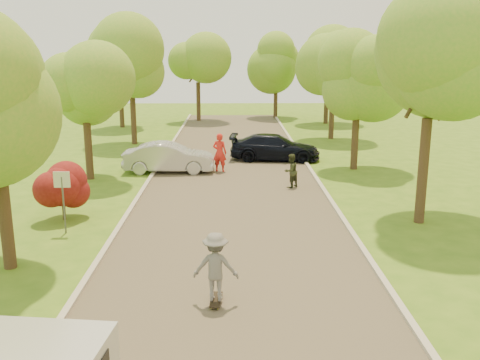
{
  "coord_description": "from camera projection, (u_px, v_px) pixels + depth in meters",
  "views": [
    {
      "loc": [
        -0.05,
        -13.57,
        6.16
      ],
      "look_at": [
        0.25,
        6.31,
        1.3
      ],
      "focal_mm": 40.0,
      "sensor_mm": 36.0,
      "label": 1
    }
  ],
  "objects": [
    {
      "name": "longboard",
      "position": [
        216.0,
        300.0,
        13.3
      ],
      "size": [
        0.32,
        0.91,
        0.1
      ],
      "rotation": [
        0.0,
        0.0,
        3.06
      ],
      "color": "black",
      "rests_on": "ground"
    },
    {
      "name": "person_olive",
      "position": [
        291.0,
        171.0,
        24.33
      ],
      "size": [
        0.96,
        0.95,
        1.57
      ],
      "primitive_type": "imported",
      "rotation": [
        0.0,
        0.0,
        3.89
      ],
      "color": "#2C331E",
      "rests_on": "ground"
    },
    {
      "name": "tree_bg_a",
      "position": [
        122.0,
        61.0,
        42.39
      ],
      "size": [
        5.12,
        5.0,
        7.72
      ],
      "color": "#382619",
      "rests_on": "ground"
    },
    {
      "name": "person_striped",
      "position": [
        220.0,
        153.0,
        27.51
      ],
      "size": [
        0.84,
        0.67,
        2.0
      ],
      "primitive_type": "imported",
      "rotation": [
        0.0,
        0.0,
        2.86
      ],
      "color": "red",
      "rests_on": "ground"
    },
    {
      "name": "tree_bg_c",
      "position": [
        200.0,
        63.0,
        46.44
      ],
      "size": [
        4.92,
        4.8,
        7.33
      ],
      "color": "#382619",
      "rests_on": "ground"
    },
    {
      "name": "red_shrub",
      "position": [
        62.0,
        191.0,
        19.63
      ],
      "size": [
        1.7,
        1.7,
        1.95
      ],
      "color": "#382619",
      "rests_on": "ground"
    },
    {
      "name": "tree_l_far",
      "position": [
        134.0,
        61.0,
        34.62
      ],
      "size": [
        4.92,
        4.8,
        7.79
      ],
      "color": "#382619",
      "rests_on": "ground"
    },
    {
      "name": "tree_r_midb",
      "position": [
        362.0,
        75.0,
        27.19
      ],
      "size": [
        4.51,
        4.4,
        7.01
      ],
      "color": "#382619",
      "rests_on": "ground"
    },
    {
      "name": "ground",
      "position": [
        234.0,
        281.0,
        14.65
      ],
      "size": [
        100.0,
        100.0,
        0.0
      ],
      "primitive_type": "plane",
      "color": "#406D19",
      "rests_on": "ground"
    },
    {
      "name": "street_sign",
      "position": [
        62.0,
        189.0,
        18.07
      ],
      "size": [
        0.55,
        0.06,
        2.17
      ],
      "color": "#59595E",
      "rests_on": "ground"
    },
    {
      "name": "skateboarder",
      "position": [
        216.0,
        267.0,
        13.09
      ],
      "size": [
        1.18,
        0.74,
        1.74
      ],
      "primitive_type": "imported",
      "rotation": [
        0.0,
        0.0,
        3.06
      ],
      "color": "slate",
      "rests_on": "longboard"
    },
    {
      "name": "dark_sedan",
      "position": [
        275.0,
        147.0,
        30.47
      ],
      "size": [
        5.3,
        2.61,
        1.48
      ],
      "primitive_type": "imported",
      "rotation": [
        0.0,
        0.0,
        1.46
      ],
      "color": "black",
      "rests_on": "ground"
    },
    {
      "name": "tree_r_mida",
      "position": [
        438.0,
        68.0,
        18.29
      ],
      "size": [
        5.13,
        5.0,
        7.95
      ],
      "color": "#382619",
      "rests_on": "ground"
    },
    {
      "name": "silver_sedan",
      "position": [
        169.0,
        158.0,
        27.47
      ],
      "size": [
        4.64,
        1.63,
        1.53
      ],
      "primitive_type": "imported",
      "rotation": [
        0.0,
        0.0,
        1.57
      ],
      "color": "#B3B4B9",
      "rests_on": "ground"
    },
    {
      "name": "tree_l_midb",
      "position": [
        88.0,
        84.0,
        25.11
      ],
      "size": [
        4.3,
        4.2,
        6.62
      ],
      "color": "#382619",
      "rests_on": "ground"
    },
    {
      "name": "curb_right",
      "position": [
        330.0,
        199.0,
        22.46
      ],
      "size": [
        0.18,
        60.0,
        0.12
      ],
      "primitive_type": "cube",
      "color": "#B2AD9E",
      "rests_on": "ground"
    },
    {
      "name": "curb_left",
      "position": [
        137.0,
        200.0,
        22.34
      ],
      "size": [
        0.18,
        60.0,
        0.12
      ],
      "primitive_type": "cube",
      "color": "#B2AD9E",
      "rests_on": "ground"
    },
    {
      "name": "tree_bg_d",
      "position": [
        279.0,
        59.0,
        48.42
      ],
      "size": [
        5.12,
        5.0,
        7.72
      ],
      "color": "#382619",
      "rests_on": "ground"
    },
    {
      "name": "tree_r_far",
      "position": [
        337.0,
        55.0,
        36.68
      ],
      "size": [
        5.33,
        5.2,
        8.34
      ],
      "color": "#382619",
      "rests_on": "ground"
    },
    {
      "name": "tree_bg_b",
      "position": [
        331.0,
        57.0,
        44.54
      ],
      "size": [
        5.12,
        5.0,
        7.95
      ],
      "color": "#382619",
      "rests_on": "ground"
    },
    {
      "name": "road",
      "position": [
        233.0,
        200.0,
        22.42
      ],
      "size": [
        8.0,
        60.0,
        0.01
      ],
      "primitive_type": "cube",
      "color": "#4C4438",
      "rests_on": "ground"
    }
  ]
}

